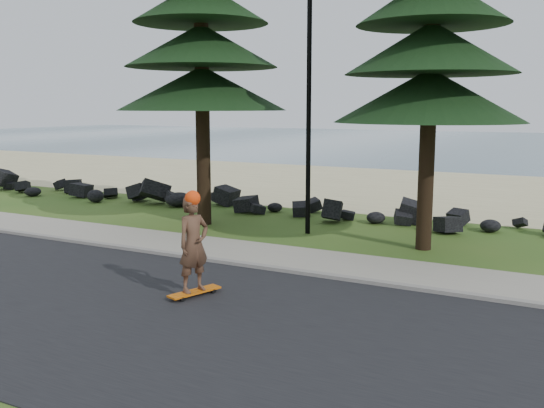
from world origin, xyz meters
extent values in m
plane|color=#31571B|center=(0.00, 0.00, 0.00)|extent=(160.00, 160.00, 0.00)
cube|color=black|center=(0.00, -4.50, 0.01)|extent=(160.00, 7.00, 0.02)
cube|color=gray|center=(0.00, -0.90, 0.05)|extent=(160.00, 0.20, 0.10)
cube|color=gray|center=(0.00, 0.20, 0.04)|extent=(160.00, 2.00, 0.08)
cube|color=tan|center=(0.00, 14.50, 0.01)|extent=(160.00, 15.00, 0.01)
cube|color=#365B68|center=(0.00, 51.00, 0.00)|extent=(160.00, 58.00, 0.01)
cylinder|color=black|center=(-3.50, 3.00, 6.50)|extent=(0.44, 0.44, 13.00)
cylinder|color=black|center=(3.50, 2.80, 6.00)|extent=(0.40, 0.40, 12.00)
cylinder|color=black|center=(0.00, 3.20, 4.00)|extent=(0.14, 0.14, 8.00)
cube|color=#D1600C|center=(0.51, -3.32, 0.11)|extent=(0.62, 1.15, 0.04)
imported|color=#523525|center=(0.51, -3.32, 1.06)|extent=(0.64, 0.79, 1.87)
sphere|color=#FD3E0E|center=(0.51, -3.32, 1.96)|extent=(0.30, 0.30, 0.30)
camera|label=1|loc=(7.16, -12.75, 3.70)|focal=40.00mm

